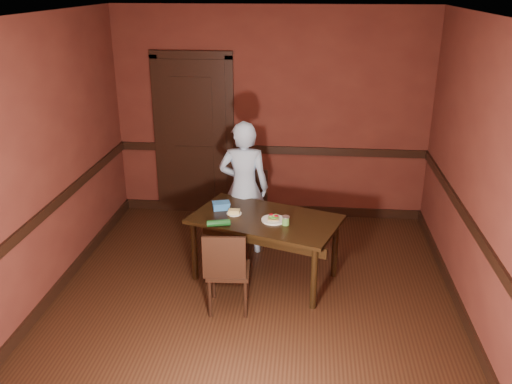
% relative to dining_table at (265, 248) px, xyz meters
% --- Properties ---
extents(floor, '(4.00, 4.50, 0.01)m').
position_rel_dining_table_xyz_m(floor, '(-0.08, -0.54, -0.35)').
color(floor, black).
rests_on(floor, ground).
extents(ceiling, '(4.00, 4.50, 0.01)m').
position_rel_dining_table_xyz_m(ceiling, '(-0.08, -0.54, 2.35)').
color(ceiling, white).
rests_on(ceiling, ground).
extents(wall_back, '(4.00, 0.02, 2.70)m').
position_rel_dining_table_xyz_m(wall_back, '(-0.08, 1.71, 1.00)').
color(wall_back, '#552219').
rests_on(wall_back, ground).
extents(wall_front, '(4.00, 0.02, 2.70)m').
position_rel_dining_table_xyz_m(wall_front, '(-0.08, -2.79, 1.00)').
color(wall_front, '#552219').
rests_on(wall_front, ground).
extents(wall_left, '(0.02, 4.50, 2.70)m').
position_rel_dining_table_xyz_m(wall_left, '(-2.08, -0.54, 1.00)').
color(wall_left, '#552219').
rests_on(wall_left, ground).
extents(wall_right, '(0.02, 4.50, 2.70)m').
position_rel_dining_table_xyz_m(wall_right, '(1.92, -0.54, 1.00)').
color(wall_right, '#552219').
rests_on(wall_right, ground).
extents(dado_back, '(4.00, 0.03, 0.10)m').
position_rel_dining_table_xyz_m(dado_back, '(-0.08, 1.69, 0.55)').
color(dado_back, black).
rests_on(dado_back, ground).
extents(dado_left, '(0.03, 4.50, 0.10)m').
position_rel_dining_table_xyz_m(dado_left, '(-2.06, -0.54, 0.55)').
color(dado_left, black).
rests_on(dado_left, ground).
extents(dado_right, '(0.03, 4.50, 0.10)m').
position_rel_dining_table_xyz_m(dado_right, '(1.91, -0.54, 0.55)').
color(dado_right, black).
rests_on(dado_right, ground).
extents(baseboard_back, '(4.00, 0.03, 0.12)m').
position_rel_dining_table_xyz_m(baseboard_back, '(-0.08, 1.69, -0.29)').
color(baseboard_back, black).
rests_on(baseboard_back, ground).
extents(baseboard_left, '(0.03, 4.50, 0.12)m').
position_rel_dining_table_xyz_m(baseboard_left, '(-2.06, -0.54, -0.29)').
color(baseboard_left, black).
rests_on(baseboard_left, ground).
extents(baseboard_right, '(0.03, 4.50, 0.12)m').
position_rel_dining_table_xyz_m(baseboard_right, '(1.91, -0.54, -0.29)').
color(baseboard_right, black).
rests_on(baseboard_right, ground).
extents(door, '(1.05, 0.07, 2.20)m').
position_rel_dining_table_xyz_m(door, '(-1.08, 1.67, 0.74)').
color(door, black).
rests_on(door, ground).
extents(dining_table, '(1.67, 1.27, 0.69)m').
position_rel_dining_table_xyz_m(dining_table, '(0.00, 0.00, 0.00)').
color(dining_table, black).
rests_on(dining_table, floor).
extents(chair_far, '(0.48, 0.48, 0.88)m').
position_rel_dining_table_xyz_m(chair_far, '(-0.29, 0.73, 0.09)').
color(chair_far, black).
rests_on(chair_far, floor).
extents(chair_near, '(0.42, 0.42, 0.84)m').
position_rel_dining_table_xyz_m(chair_near, '(-0.30, -0.60, 0.07)').
color(chair_near, black).
rests_on(chair_near, floor).
extents(person, '(0.57, 0.38, 1.55)m').
position_rel_dining_table_xyz_m(person, '(-0.29, 0.62, 0.43)').
color(person, '#A0BCD8').
rests_on(person, floor).
extents(sandwich_plate, '(0.25, 0.25, 0.06)m').
position_rel_dining_table_xyz_m(sandwich_plate, '(0.09, -0.06, 0.36)').
color(sandwich_plate, white).
rests_on(sandwich_plate, dining_table).
extents(sauce_jar, '(0.08, 0.08, 0.09)m').
position_rel_dining_table_xyz_m(sauce_jar, '(0.22, -0.15, 0.39)').
color(sauce_jar, '#56933C').
rests_on(sauce_jar, dining_table).
extents(cheese_saucer, '(0.15, 0.15, 0.05)m').
position_rel_dining_table_xyz_m(cheese_saucer, '(-0.33, 0.06, 0.37)').
color(cheese_saucer, white).
rests_on(cheese_saucer, dining_table).
extents(food_tub, '(0.21, 0.17, 0.08)m').
position_rel_dining_table_xyz_m(food_tub, '(-0.49, 0.18, 0.39)').
color(food_tub, '#347BCA').
rests_on(food_tub, dining_table).
extents(wrapped_veg, '(0.24, 0.12, 0.07)m').
position_rel_dining_table_xyz_m(wrapped_veg, '(-0.44, -0.25, 0.38)').
color(wrapped_veg, '#134518').
rests_on(wrapped_veg, dining_table).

